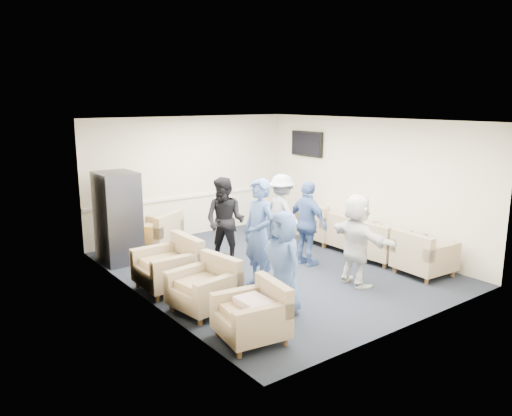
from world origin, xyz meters
TOP-DOWN VIEW (x-y plane):
  - floor at (0.00, 0.00)m, footprint 6.00×6.00m
  - ceiling at (0.00, 0.00)m, footprint 6.00×6.00m
  - back_wall at (0.00, 3.00)m, footprint 5.00×0.02m
  - front_wall at (0.00, -3.00)m, footprint 5.00×0.02m
  - left_wall at (-2.50, 0.00)m, footprint 0.02×6.00m
  - right_wall at (2.50, 0.00)m, footprint 0.02×6.00m
  - chair_rail at (0.00, 2.98)m, footprint 4.98×0.04m
  - tv at (2.44, 1.80)m, footprint 0.10×1.00m
  - armchair_left_near at (-1.93, -2.06)m, footprint 0.92×0.92m
  - armchair_left_mid at (-1.94, -0.89)m, footprint 0.94×0.94m
  - armchair_left_far at (-1.97, 0.20)m, footprint 0.91×0.91m
  - armchair_right_near at (1.89, -1.87)m, footprint 0.91×0.91m
  - armchair_right_midnear at (1.91, -0.89)m, footprint 0.90×0.90m
  - armchair_right_midfar at (2.00, 0.04)m, footprint 0.86×0.86m
  - armchair_right_far at (1.99, 0.75)m, footprint 0.93×0.93m
  - armchair_corner at (-1.26, 2.20)m, footprint 1.19×1.19m
  - vending_machine at (-2.09, 2.09)m, footprint 0.71×0.82m
  - backpack at (-1.14, -0.11)m, footprint 0.31×0.22m
  - pillow at (-1.94, -2.06)m, footprint 0.36×0.47m
  - person_front_left at (-1.09, -1.60)m, footprint 0.50×0.75m
  - person_mid_left at (-0.77, -0.61)m, footprint 0.47×0.69m
  - person_back_left at (-0.54, 0.76)m, footprint 0.96×1.01m
  - person_back_right at (0.91, 0.83)m, footprint 0.62×1.04m
  - person_mid_right at (0.67, -0.21)m, footprint 0.44×0.95m
  - person_front_right at (0.60, -1.48)m, footprint 0.62×1.49m

SIDE VIEW (x-z plane):
  - floor at x=0.00m, z-range 0.00..0.00m
  - backpack at x=-1.14m, z-range 0.01..0.54m
  - armchair_left_near at x=-1.93m, z-range 0.00..0.65m
  - armchair_left_mid at x=-1.94m, z-range 0.00..0.67m
  - armchair_right_midfar at x=2.00m, z-range 0.00..0.67m
  - armchair_right_midnear at x=1.91m, z-range 0.00..0.67m
  - armchair_right_near at x=1.89m, z-range 0.00..0.69m
  - armchair_corner at x=-1.26m, z-range 0.00..0.70m
  - armchair_left_far at x=-1.97m, z-range 0.00..0.73m
  - armchair_right_far at x=1.99m, z-range 0.00..0.73m
  - pillow at x=-1.94m, z-range 0.43..0.56m
  - person_front_left at x=-1.09m, z-range 0.00..1.52m
  - person_front_right at x=0.60m, z-range 0.00..1.56m
  - person_back_right at x=0.91m, z-range 0.00..1.58m
  - person_mid_right at x=0.67m, z-range 0.00..1.59m
  - person_back_left at x=-0.54m, z-range 0.00..1.65m
  - vending_machine at x=-2.09m, z-range 0.00..1.74m
  - chair_rail at x=0.00m, z-range 0.87..0.93m
  - person_mid_left at x=-0.77m, z-range 0.00..1.82m
  - back_wall at x=0.00m, z-range 0.00..2.70m
  - front_wall at x=0.00m, z-range 0.00..2.70m
  - left_wall at x=-2.50m, z-range 0.00..2.70m
  - right_wall at x=2.50m, z-range 0.00..2.70m
  - tv at x=2.44m, z-range 1.76..2.34m
  - ceiling at x=0.00m, z-range 2.70..2.70m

